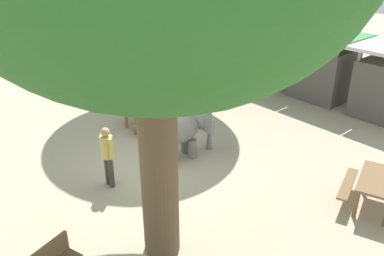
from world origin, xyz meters
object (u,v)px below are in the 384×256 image
Objects in this scene: market_stall_teal at (271,57)px; market_stall_red at (228,46)px; picnic_table_near at (377,186)px; picnic_table_far at (146,111)px; elephant at (183,130)px; person_handler at (107,153)px; market_stall_green at (324,70)px.

market_stall_red is at bearing 180.00° from market_stall_teal.
picnic_table_far is (-7.12, -1.46, 0.00)m from picnic_table_near.
elephant is 0.77× the size of market_stall_teal.
picnic_table_far is (-2.28, 2.73, -0.36)m from person_handler.
market_stall_teal is at bearing 29.59° from elephant.
picnic_table_far is at bearing -108.03° from market_stall_green.
market_stall_red and market_stall_green have the same top height.
picnic_table_far is 0.67× the size of market_stall_green.
market_stall_red is (-5.31, 7.23, 0.29)m from elephant.
picnic_table_far is (-2.35, 0.37, -0.27)m from elephant.
market_stall_green is (-4.88, 5.40, 0.55)m from picnic_table_near.
market_stall_teal is at bearing -144.88° from picnic_table_near.
market_stall_red is at bearing -148.79° from picnic_table_far.
person_handler is 0.96× the size of picnic_table_far.
market_stall_teal is (2.60, 0.00, 0.00)m from market_stall_red.
market_stall_green reaches higher than picnic_table_far.
person_handler is 9.59m from market_stall_green.
elephant is 7.23m from market_stall_green.
elephant is at bearing -88.12° from picnic_table_near.
picnic_table_near is at bearing 109.39° from picnic_table_far.
picnic_table_near is (4.77, 1.83, -0.27)m from elephant.
picnic_table_far is at bearing -86.93° from market_stall_teal.
picnic_table_far is at bearing -66.60° from market_stall_red.
person_handler is 10.93m from market_stall_red.
person_handler reaches higher than picnic_table_far.
person_handler is at bearing -74.58° from market_stall_teal.
person_handler is 3.57m from picnic_table_far.
elephant is at bearing -69.43° from market_stall_teal.
picnic_table_near is 7.27m from picnic_table_far.
elephant is 2.36m from person_handler.
market_stall_teal is at bearing -169.12° from picnic_table_far.
market_stall_teal is at bearing 16.42° from person_handler.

